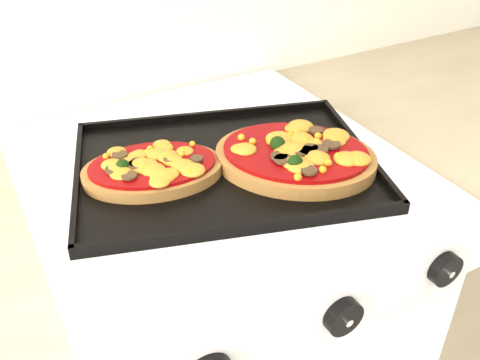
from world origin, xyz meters
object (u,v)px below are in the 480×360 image
pizza_right (295,155)px  baking_tray (225,164)px  stove (220,344)px  pizza_left (153,168)px

pizza_right → baking_tray: bearing=151.1°
stove → baking_tray: (0.00, -0.03, 0.47)m
stove → pizza_right: bearing=-40.3°
stove → pizza_right: 0.50m
baking_tray → pizza_right: bearing=-12.0°
pizza_left → baking_tray: bearing=-12.0°
stove → baking_tray: size_ratio=1.97×
pizza_right → stove: bearing=139.7°
stove → pizza_left: bearing=-175.6°
stove → pizza_left: pizza_left is taller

